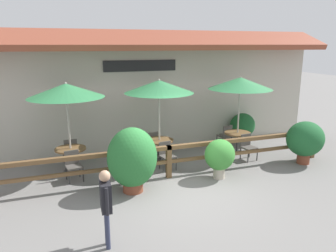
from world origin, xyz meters
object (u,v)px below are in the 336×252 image
Objects in this scene: chair_near_streetside at (73,164)px; dining_table_far at (237,136)px; dining_table_near at (71,153)px; chair_middle_streetside at (167,154)px; potted_plant_small_flowering at (220,156)px; potted_plant_tall_tropical at (132,158)px; chair_near_wallside at (70,150)px; pedestrian at (106,199)px; patio_umbrella_far at (240,83)px; chair_far_wallside at (225,135)px; patio_umbrella_middle at (159,87)px; potted_plant_corner_fern at (242,126)px; chair_far_streetside at (248,146)px; chair_middle_wallside at (151,142)px; dining_table_middle at (159,144)px; potted_plant_entrance_palm at (305,140)px; patio_umbrella_near at (66,91)px.

dining_table_far is (5.60, 0.59, 0.12)m from chair_near_streetside.
chair_middle_streetside is (2.77, -0.74, -0.12)m from dining_table_near.
potted_plant_small_flowering is (-1.68, -1.82, 0.08)m from dining_table_far.
chair_near_streetside is 1.94m from potted_plant_tall_tropical.
chair_near_streetside is 1.37m from chair_near_wallside.
pedestrian reaches higher than chair_near_wallside.
patio_umbrella_far is 3.20× the size of chair_far_wallside.
patio_umbrella_middle reaches higher than potted_plant_corner_fern.
potted_plant_tall_tropical is 1.54× the size of potted_plant_corner_fern.
patio_umbrella_middle reaches higher than chair_far_streetside.
patio_umbrella_far is at bearing 161.24° from chair_middle_wallside.
pedestrian reaches higher than chair_far_wallside.
chair_near_wallside is 2.84m from dining_table_middle.
pedestrian is at bearing -94.05° from chair_near_streetside.
chair_near_streetside is at bearing -164.71° from potted_plant_corner_fern.
chair_near_wallside is 0.31× the size of patio_umbrella_far.
patio_umbrella_middle is at bearing 180.00° from dining_table_middle.
chair_near_streetside is 3.44m from patio_umbrella_middle.
chair_far_streetside is (5.56, -1.51, 0.00)m from chair_near_wallside.
pedestrian is (-1.01, -2.19, 0.08)m from potted_plant_tall_tropical.
potted_plant_entrance_palm is (5.65, 0.20, -0.11)m from potted_plant_tall_tropical.
chair_near_wallside is 4.71m from potted_plant_small_flowering.
patio_umbrella_near is 3.20× the size of chair_near_streetside.
dining_table_near is at bearing 9.41° from chair_middle_wallside.
chair_near_streetside is at bearing 162.59° from potted_plant_small_flowering.
chair_far_wallside is at bearing 57.73° from potted_plant_small_flowering.
potted_plant_entrance_palm reaches higher than dining_table_far.
potted_plant_corner_fern reaches higher than chair_near_wallside.
patio_umbrella_middle is 3.20× the size of chair_far_wallside.
chair_near_wallside is at bearing 88.33° from dining_table_near.
potted_plant_entrance_palm is at bearing -80.28° from potted_plant_corner_fern.
patio_umbrella_far is at bearing 0.00° from dining_table_far.
chair_far_wallside is 0.49× the size of potted_plant_tall_tropical.
potted_plant_entrance_palm is at bearing -49.10° from patio_umbrella_far.
chair_far_streetside is (-0.04, -0.73, -1.98)m from patio_umbrella_far.
dining_table_middle is at bearing 2.91° from chair_near_streetside.
chair_middle_streetside is at bearing 88.53° from chair_middle_wallside.
chair_near_streetside is 0.74× the size of potted_plant_small_flowering.
patio_umbrella_middle is 2.84m from potted_plant_small_flowering.
potted_plant_tall_tropical is (-1.35, -1.92, 0.32)m from dining_table_middle.
patio_umbrella_far reaches higher than dining_table_far.
chair_near_streetside is at bearing -88.19° from patio_umbrella_near.
chair_near_wallside is 5.77m from chair_far_streetside.
patio_umbrella_near reaches higher than dining_table_near.
chair_near_streetside is at bearing 22.37° from chair_middle_wallside.
pedestrian is at bearing -84.47° from patio_umbrella_near.
potted_plant_corner_fern is at bearing 30.70° from potted_plant_tall_tropical.
potted_plant_tall_tropical reaches higher than chair_middle_wallside.
chair_middle_wallside is 5.35m from pedestrian.
potted_plant_entrance_palm is (1.51, -2.39, 0.33)m from chair_far_wallside.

